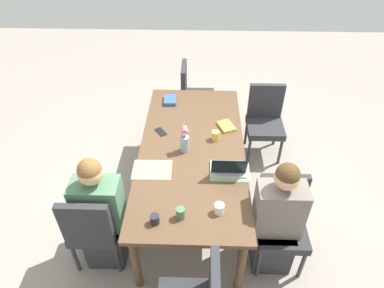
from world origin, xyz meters
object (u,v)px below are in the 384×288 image
Objects in this scene: chair_near_left_near at (281,218)px; coffee_mug_centre_right at (155,219)px; person_near_left_near at (276,222)px; coffee_mug_centre_left at (181,213)px; coffee_mug_near_left at (219,208)px; book_red_cover at (170,100)px; phone_black at (161,132)px; laptop_near_left_near at (228,168)px; dining_table at (192,153)px; flower_vase at (185,139)px; book_blue_cover at (226,126)px; coffee_mug_near_right at (215,135)px; chair_near_right_mid at (265,118)px; person_far_left_mid at (102,218)px; chair_head_right_right_near at (193,93)px; chair_far_left_mid at (94,226)px.

chair_near_left_near is 10.85× the size of coffee_mug_centre_right.
person_near_left_near is 11.94× the size of coffee_mug_centre_left.
coffee_mug_near_left is 1.72m from book_red_cover.
book_red_cover is at bearing 7.38° from coffee_mug_centre_left.
laptop_near_left_near is at bearing -166.48° from phone_black.
dining_table is at bearing 45.77° from person_near_left_near.
dining_table is 0.22m from flower_vase.
coffee_mug_near_right is at bearing 127.07° from book_blue_cover.
coffee_mug_near_left is 1.20m from phone_black.
flower_vase reaches higher than chair_near_right_mid.
chair_near_right_mid is 4.50× the size of book_red_cover.
book_blue_cover is (1.07, -1.12, 0.22)m from person_far_left_mid.
coffee_mug_centre_right is (-2.37, 0.23, 0.28)m from chair_head_right_right_near.
chair_near_left_near is at bearing -144.33° from coffee_mug_near_right.
chair_head_right_right_near is 10.12× the size of coffee_mug_near_left.
chair_near_left_near is 1.53m from chair_near_right_mid.
coffee_mug_centre_left is (-0.53, 0.40, 0.01)m from laptop_near_left_near.
chair_head_right_right_near is at bearing 57.68° from chair_near_right_mid.
book_red_cover is (1.56, 1.03, 0.23)m from person_near_left_near.
chair_near_left_near is 1.57m from person_far_left_mid.
coffee_mug_centre_right reaches higher than dining_table.
chair_head_right_right_near is 1.36m from coffee_mug_near_right.
chair_far_left_mid is at bearing 85.12° from coffee_mug_centre_left.
chair_far_left_mid is at bearing 95.05° from chair_near_left_near.
chair_far_left_mid is (-0.14, 1.63, 0.00)m from chair_near_left_near.
chair_head_right_right_near is at bearing 21.84° from chair_near_left_near.
coffee_mug_near_left is 0.44× the size of book_red_cover.
chair_far_left_mid and chair_near_right_mid have the same top height.
chair_near_right_mid reaches higher than coffee_mug_centre_right.
chair_head_right_right_near and chair_near_right_mid have the same top height.
chair_head_right_right_near is 1.00× the size of chair_near_right_mid.
coffee_mug_near_right is 1.17× the size of coffee_mug_centre_right.
coffee_mug_centre_right is at bearing 131.63° from book_blue_cover.
chair_far_left_mid is at bearing 141.24° from person_far_left_mid.
laptop_near_left_near is 0.67m from coffee_mug_centre_left.
flower_vase is 0.59m from book_blue_cover.
coffee_mug_centre_right is (-0.19, 1.01, 0.25)m from person_near_left_near.
book_red_cover is at bearing 36.20° from chair_near_left_near.
coffee_mug_near_left is 0.92× the size of coffee_mug_near_right.
person_far_left_mid is 1.57m from book_blue_cover.
book_blue_cover is at bearing -45.23° from dining_table.
book_red_cover is at bearing 28.05° from laptop_near_left_near.
book_red_cover is at bearing 0.74° from coffee_mug_centre_right.
chair_far_left_mid is (-0.80, 0.82, -0.17)m from dining_table.
chair_near_left_near is 2.81× the size of laptop_near_left_near.
chair_far_left_mid reaches higher than coffee_mug_near_right.
chair_head_right_right_near is (2.17, -0.73, -0.03)m from person_far_left_mid.
laptop_near_left_near reaches higher than coffee_mug_near_right.
dining_table is 14.87× the size of phone_black.
coffee_mug_centre_left is at bearing 175.76° from dining_table.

